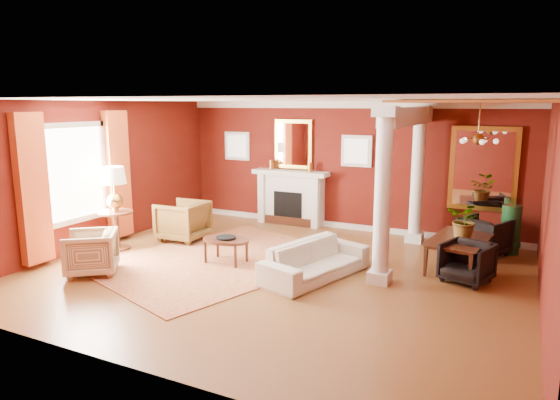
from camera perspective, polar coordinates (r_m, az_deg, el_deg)
The scene contains 27 objects.
ground at distance 8.60m, azimuth -0.37°, elevation -8.30°, with size 8.00×8.00×0.00m, color brown.
room_shell at distance 8.16m, azimuth -0.39°, elevation 5.20°, with size 8.04×7.04×2.92m.
fireplace at distance 11.87m, azimuth 1.22°, elevation 0.31°, with size 1.85×0.42×1.29m.
overmantel_mirror at distance 11.83m, azimuth 1.53°, elevation 6.40°, with size 0.95×0.07×1.15m.
flank_window_left at distance 12.58m, azimuth -4.91°, elevation 6.17°, with size 0.70×0.07×0.70m.
flank_window_right at distance 11.29m, azimuth 8.74°, elevation 5.55°, with size 0.70×0.07×0.70m.
left_window at distance 10.16m, azimuth -22.05°, elevation 2.15°, with size 0.21×2.55×2.60m.
column_front at distance 7.92m, azimuth 11.66°, elevation 0.49°, with size 0.36×0.36×2.80m.
column_back at distance 10.53m, azimuth 15.44°, elevation 2.86°, with size 0.36×0.36×2.80m.
header_beam at distance 9.36m, azimuth 14.50°, elevation 9.29°, with size 0.30×3.20×0.32m, color silver.
amber_ceiling at distance 9.04m, azimuth 21.63°, elevation 10.42°, with size 2.30×3.40×0.04m, color #D1883D.
dining_mirror at distance 10.81m, azimuth 22.20°, elevation 3.30°, with size 1.30×0.07×1.70m.
chandelier at distance 9.10m, azimuth 21.70°, elevation 6.48°, with size 0.60×0.62×0.75m.
crown_trim at distance 11.32m, azimuth 7.66°, elevation 10.77°, with size 8.00×0.08×0.16m, color silver.
base_trim at distance 11.65m, azimuth 7.32°, elevation -2.93°, with size 8.00×0.08×0.12m, color silver.
rug at distance 9.30m, azimuth -7.02°, elevation -6.84°, with size 3.16×4.22×0.02m, color maroon.
sofa at distance 8.28m, azimuth 4.09°, elevation -6.23°, with size 2.02×0.59×0.79m, color beige.
armchair_leopard at distance 10.68m, azimuth -11.06°, elevation -2.12°, with size 0.89×0.84×0.92m, color black.
armchair_stripe at distance 9.00m, azimuth -20.81°, elevation -5.42°, with size 0.79×0.74×0.82m, color #CCB188.
coffee_table at distance 9.04m, azimuth -6.20°, elevation -4.68°, with size 0.90×0.90×0.46m.
coffee_book at distance 9.06m, azimuth -6.23°, elevation -3.67°, with size 0.15×0.02×0.21m, color black.
side_table at distance 10.21m, azimuth -18.39°, elevation 0.74°, with size 0.66×0.66×1.64m.
dining_table at distance 9.21m, azimuth 20.04°, elevation -4.81°, with size 1.58×0.55×0.88m, color black.
dining_chair_near at distance 8.60m, azimuth 20.57°, elevation -6.49°, with size 0.70×0.66×0.72m, color black.
dining_chair_far at distance 10.21m, azimuth 22.29°, elevation -3.67°, with size 0.78×0.73×0.81m, color black.
green_urn at distance 10.54m, azimuth 24.80°, elevation -3.59°, with size 0.40×0.40×0.95m.
potted_plant at distance 9.07m, azimuth 20.56°, elevation -0.60°, with size 0.58×0.64×0.50m, color #26591E.
Camera 1 is at (3.66, -7.25, 2.83)m, focal length 32.00 mm.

